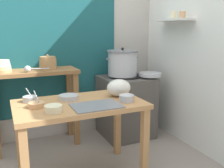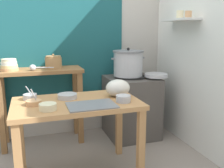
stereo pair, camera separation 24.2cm
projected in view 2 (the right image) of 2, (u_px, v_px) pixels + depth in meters
The scene contains 17 objects.
wall_back at pixel (66, 33), 3.12m from camera, with size 4.40×0.12×2.60m.
wall_right at pixel (200, 33), 2.69m from camera, with size 0.30×3.20×2.60m.
prep_table at pixel (77, 113), 2.22m from camera, with size 1.10×0.66×0.72m.
back_shelf_table at pixel (41, 88), 2.89m from camera, with size 0.96×0.40×0.90m.
stove_block at pixel (131, 107), 3.17m from camera, with size 0.60×0.61×0.78m.
steamer_pot at pixel (128, 63), 3.06m from camera, with size 0.43×0.38×0.35m.
clay_pot at pixel (54, 62), 2.88m from camera, with size 0.19×0.19×0.17m.
bowl_stack_enamel at pixel (9, 65), 2.72m from camera, with size 0.19×0.19×0.13m.
ladle at pixel (34, 68), 2.71m from camera, with size 0.26×0.10×0.07m.
serving_tray at pixel (92, 105), 2.06m from camera, with size 0.40×0.28×0.01m, color slate.
plastic_bag at pixel (118, 88), 2.35m from camera, with size 0.23×0.19×0.16m, color silver.
wide_pan at pixel (156, 75), 3.02m from camera, with size 0.28×0.28×0.04m, color #B7BABF.
prep_bowl_0 at pixel (30, 96), 2.25m from camera, with size 0.12×0.12×0.13m.
prep_bowl_1 at pixel (48, 107), 1.94m from camera, with size 0.14×0.14×0.05m.
prep_bowl_2 at pixel (67, 96), 2.28m from camera, with size 0.18×0.18×0.04m.
prep_bowl_3 at pixel (34, 102), 2.08m from camera, with size 0.13×0.13×0.15m.
prep_bowl_4 at pixel (123, 98), 2.17m from camera, with size 0.13×0.13×0.06m.
Camera 2 is at (-0.38, -2.11, 1.33)m, focal length 39.93 mm.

